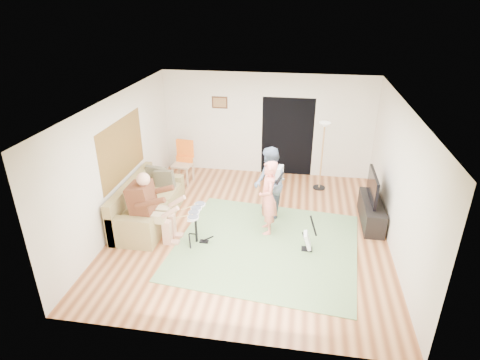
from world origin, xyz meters
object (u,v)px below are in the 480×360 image
at_px(dining_chair, 183,168).
at_px(tv_cabinet, 371,212).
at_px(sofa, 145,208).
at_px(television, 373,187).
at_px(torchiere_lamp, 323,144).
at_px(singer, 268,198).
at_px(guitarist, 269,184).
at_px(drum_kit, 196,228).
at_px(guitar_spare, 308,240).

xyz_separation_m(dining_chair, tv_cabinet, (4.54, -1.34, -0.14)).
relative_size(sofa, television, 2.08).
bearing_deg(torchiere_lamp, dining_chair, -177.10).
relative_size(singer, guitarist, 0.97).
distance_m(drum_kit, guitar_spare, 2.18).
xyz_separation_m(sofa, television, (4.75, 0.69, 0.55)).
bearing_deg(torchiere_lamp, singer, -116.25).
bearing_deg(guitarist, tv_cabinet, 75.10).
xyz_separation_m(sofa, singer, (2.64, -0.03, 0.48)).
relative_size(singer, television, 1.46).
bearing_deg(tv_cabinet, sofa, -171.86).
bearing_deg(singer, guitarist, 170.31).
height_order(sofa, guitarist, guitarist).
height_order(drum_kit, dining_chair, dining_chair).
height_order(guitar_spare, television, television).
bearing_deg(guitar_spare, torchiere_lamp, 84.40).
distance_m(dining_chair, tv_cabinet, 4.74).
bearing_deg(drum_kit, singer, 24.71).
relative_size(singer, guitar_spare, 2.04).
bearing_deg(television, singer, -161.16).
relative_size(drum_kit, singer, 0.48).
relative_size(sofa, guitar_spare, 2.92).
bearing_deg(television, guitarist, -176.50).
bearing_deg(torchiere_lamp, television, -56.48).
bearing_deg(singer, tv_cabinet, 95.81).
distance_m(singer, dining_chair, 3.18).
distance_m(sofa, torchiere_lamp, 4.43).
relative_size(singer, torchiere_lamp, 0.91).
bearing_deg(drum_kit, sofa, 153.43).
distance_m(guitarist, television, 2.14).
bearing_deg(tv_cabinet, television, 180.00).
bearing_deg(guitarist, singer, -15.39).
distance_m(sofa, drum_kit, 1.45).
height_order(dining_chair, television, television).
relative_size(sofa, drum_kit, 2.97).
height_order(singer, guitarist, guitarist).
bearing_deg(singer, torchiere_lamp, 141.14).
distance_m(singer, tv_cabinet, 2.34).
xyz_separation_m(sofa, torchiere_lamp, (3.74, 2.20, 0.88)).
bearing_deg(torchiere_lamp, guitarist, -124.50).
xyz_separation_m(guitar_spare, television, (1.28, 1.26, 0.63)).
bearing_deg(television, guitar_spare, -135.32).
distance_m(guitarist, guitar_spare, 1.54).
xyz_separation_m(guitar_spare, torchiere_lamp, (0.27, 2.78, 0.96)).
bearing_deg(torchiere_lamp, tv_cabinet, -55.19).
bearing_deg(singer, sofa, -103.32).
distance_m(drum_kit, singer, 1.55).
relative_size(drum_kit, guitar_spare, 0.98).
height_order(sofa, dining_chair, dining_chair).
xyz_separation_m(singer, dining_chair, (-2.39, 2.06, -0.39)).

